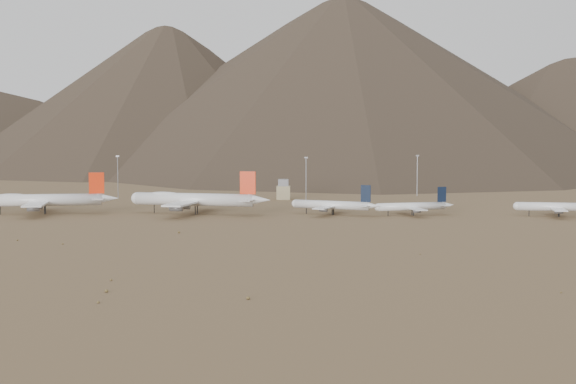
{
  "coord_description": "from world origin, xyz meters",
  "views": [
    {
      "loc": [
        43.25,
        -353.89,
        40.29
      ],
      "look_at": [
        34.72,
        30.0,
        11.22
      ],
      "focal_mm": 50.0,
      "sensor_mm": 36.0,
      "label": 1
    }
  ],
  "objects_px": {
    "widebody_east": "(195,199)",
    "narrowbody_b": "(413,206)",
    "narrowbody_a": "(334,205)",
    "control_tower": "(283,190)",
    "widebody_centre": "(43,200)"
  },
  "relations": [
    {
      "from": "widebody_east",
      "to": "narrowbody_b",
      "type": "xyz_separation_m",
      "value": [
        106.01,
        -3.2,
        -2.91
      ]
    },
    {
      "from": "narrowbody_a",
      "to": "control_tower",
      "type": "distance_m",
      "value": 92.39
    },
    {
      "from": "narrowbody_a",
      "to": "control_tower",
      "type": "bearing_deg",
      "value": 128.78
    },
    {
      "from": "widebody_east",
      "to": "control_tower",
      "type": "bearing_deg",
      "value": 76.78
    },
    {
      "from": "widebody_centre",
      "to": "widebody_east",
      "type": "xyz_separation_m",
      "value": [
        74.18,
        0.61,
        0.37
      ]
    },
    {
      "from": "narrowbody_a",
      "to": "narrowbody_b",
      "type": "bearing_deg",
      "value": 20.12
    },
    {
      "from": "narrowbody_b",
      "to": "control_tower",
      "type": "xyz_separation_m",
      "value": [
        -65.07,
        89.61,
        0.92
      ]
    },
    {
      "from": "widebody_centre",
      "to": "narrowbody_a",
      "type": "xyz_separation_m",
      "value": [
        141.91,
        -1.38,
        -2.11
      ]
    },
    {
      "from": "widebody_centre",
      "to": "narrowbody_b",
      "type": "distance_m",
      "value": 180.22
    },
    {
      "from": "narrowbody_a",
      "to": "control_tower",
      "type": "relative_size",
      "value": 3.56
    },
    {
      "from": "widebody_centre",
      "to": "narrowbody_a",
      "type": "distance_m",
      "value": 141.93
    },
    {
      "from": "widebody_centre",
      "to": "widebody_east",
      "type": "bearing_deg",
      "value": -9.21
    },
    {
      "from": "narrowbody_a",
      "to": "control_tower",
      "type": "xyz_separation_m",
      "value": [
        -26.79,
        88.41,
        0.48
      ]
    },
    {
      "from": "widebody_east",
      "to": "narrowbody_a",
      "type": "bearing_deg",
      "value": 10.44
    },
    {
      "from": "widebody_centre",
      "to": "narrowbody_b",
      "type": "xyz_separation_m",
      "value": [
        180.19,
        -2.58,
        -2.54
      ]
    }
  ]
}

